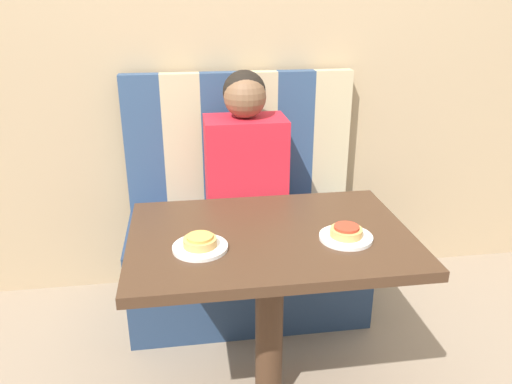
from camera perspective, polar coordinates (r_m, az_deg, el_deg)
The scene contains 9 objects.
wall_back at distance 2.45m, azimuth -2.34°, elevation 18.12°, with size 7.00×0.05×2.60m.
booth_seat at distance 2.45m, azimuth -1.11°, elevation -8.32°, with size 1.09×0.55×0.46m.
booth_backrest at distance 2.45m, azimuth -1.93°, elevation 5.90°, with size 1.09×0.07×0.66m.
dining_table at distance 1.71m, azimuth 1.59°, elevation -7.90°, with size 0.93×0.64×0.72m.
person at distance 2.22m, azimuth -1.22°, elevation 4.27°, with size 0.36×0.23×0.70m.
plate_left at distance 1.56m, azimuth -6.39°, elevation -6.31°, with size 0.17×0.17×0.01m.
plate_right at distance 1.64m, azimuth 10.23°, elevation -5.11°, with size 0.17×0.17×0.01m.
pizza_left at distance 1.55m, azimuth -6.42°, elevation -5.60°, with size 0.10×0.10×0.03m.
pizza_right at distance 1.63m, azimuth 10.28°, elevation -4.43°, with size 0.10×0.10×0.03m.
Camera 1 is at (-0.26, -1.46, 1.46)m, focal length 35.00 mm.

